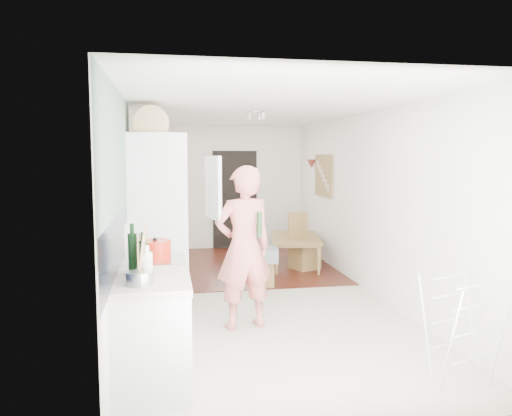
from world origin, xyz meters
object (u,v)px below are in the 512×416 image
object	(u,v)px
dining_table	(297,254)
stool	(264,274)
dining_chair	(305,241)
drying_rack	(462,331)
person	(244,233)

from	to	relation	value
dining_table	stool	distance (m)	1.45
dining_table	stool	bearing A→B (deg)	157.23
dining_chair	drying_rack	size ratio (longest dim) A/B	1.06
dining_table	drying_rack	size ratio (longest dim) A/B	1.39
dining_table	dining_chair	size ratio (longest dim) A/B	1.30
person	dining_table	bearing A→B (deg)	-127.96
drying_rack	dining_chair	bearing A→B (deg)	73.54
person	dining_table	distance (m)	3.29
stool	drying_rack	size ratio (longest dim) A/B	0.42
person	drying_rack	bearing A→B (deg)	120.91
person	drying_rack	world-z (taller)	person
person	dining_table	xyz separation A→B (m)	(1.37, 2.87, -0.84)
dining_table	drying_rack	xyz separation A→B (m)	(0.21, -4.54, 0.23)
dining_chair	stool	bearing A→B (deg)	-155.42
person	stool	world-z (taller)	person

